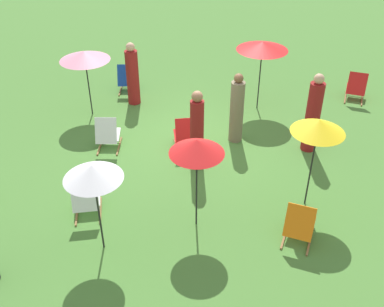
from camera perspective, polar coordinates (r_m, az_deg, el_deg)
ground_plane at (r=10.65m, az=0.40°, el=1.36°), size 40.00×40.00×0.00m
deckchair_0 at (r=10.45m, az=-10.56°, el=2.39°), size 0.51×0.78×0.83m
deckchair_1 at (r=13.17m, az=19.96°, el=7.79°), size 0.66×0.86×0.83m
deckchair_2 at (r=13.02m, az=-8.16°, el=9.24°), size 0.52×0.79×0.83m
deckchair_3 at (r=10.24m, az=-0.82°, el=2.33°), size 0.62×0.84×0.83m
deckchair_6 at (r=8.64m, az=-13.17°, el=-5.56°), size 0.62×0.84×0.83m
deckchair_7 at (r=8.10m, az=13.39°, el=-8.73°), size 0.68×0.87×0.83m
umbrella_0 at (r=7.41m, az=0.61°, el=0.85°), size 0.94×0.94×1.83m
umbrella_1 at (r=11.47m, az=-13.38°, el=11.88°), size 1.23×1.23×1.72m
umbrella_2 at (r=8.17m, az=15.64°, el=3.33°), size 0.96×0.96×1.87m
umbrella_3 at (r=7.13m, az=-12.40°, el=-2.29°), size 0.95×0.95×1.74m
umbrella_4 at (r=11.58m, az=8.86°, el=13.24°), size 1.29×1.29×1.83m
person_0 at (r=10.43m, az=5.65°, el=5.47°), size 0.40×0.40×1.69m
person_2 at (r=12.18m, az=-7.49°, el=9.71°), size 0.45×0.45×1.69m
person_3 at (r=10.34m, az=14.98°, el=4.68°), size 0.43×0.43×1.86m
person_4 at (r=9.44m, az=0.62°, el=2.82°), size 0.38×0.38×1.78m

